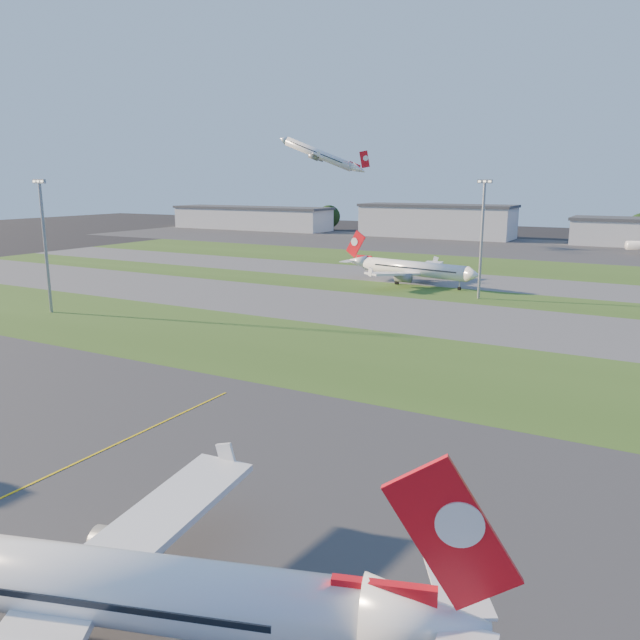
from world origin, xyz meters
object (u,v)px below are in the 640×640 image
Objects in this scene: airliner_taxiing at (413,269)px; light_mast_centre at (482,231)px; airliner_parked at (85,586)px; light_mast_west at (45,237)px.

light_mast_centre is (19.70, -11.13, 10.82)m from airliner_taxiing.
light_mast_centre is at bearing 76.95° from airliner_parked.
light_mast_centre is at bearing 162.18° from airliner_taxiing.
airliner_taxiing is 84.58m from light_mast_west.
airliner_taxiing is at bearing 53.16° from light_mast_west.
light_mast_west is (-50.30, -67.13, 10.82)m from airliner_taxiing.
airliner_taxiing is at bearing 150.53° from light_mast_centre.
light_mast_centre is at bearing 38.66° from light_mast_west.
airliner_taxiing is (-29.74, 127.24, -0.18)m from airliner_parked.
light_mast_west is 1.00× the size of light_mast_centre.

